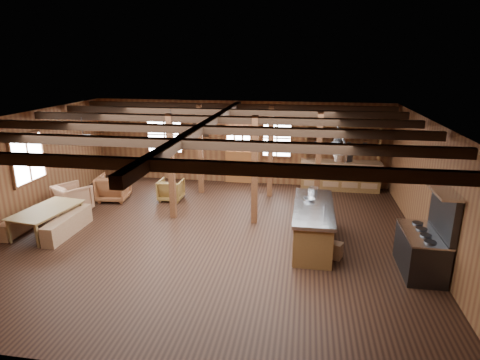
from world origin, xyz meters
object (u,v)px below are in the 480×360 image
object	(u,v)px
armchair_c	(73,198)
armchair_b	(171,190)
kitchen_island	(313,225)
armchair_a	(113,188)
dining_table	(49,221)
commercial_range	(425,245)

from	to	relation	value
armchair_c	armchair_b	bearing A→B (deg)	-119.84
kitchen_island	armchair_a	xyz separation A→B (m)	(-5.91, 2.09, -0.08)
dining_table	armchair_a	xyz separation A→B (m)	(0.48, 2.48, 0.09)
kitchen_island	armchair_c	xyz separation A→B (m)	(-6.62, 1.07, -0.09)
commercial_range	armchair_b	world-z (taller)	commercial_range
dining_table	commercial_range	bearing A→B (deg)	-86.11
kitchen_island	dining_table	xyz separation A→B (m)	(-6.39, -0.39, -0.17)
kitchen_island	armchair_c	bearing A→B (deg)	171.19
commercial_range	dining_table	bearing A→B (deg)	176.38
armchair_b	armchair_c	bearing A→B (deg)	27.97
armchair_b	commercial_range	bearing A→B (deg)	151.77
armchair_a	kitchen_island	bearing A→B (deg)	153.35
armchair_b	dining_table	bearing A→B (deg)	51.08
commercial_range	armchair_c	bearing A→B (deg)	167.19
armchair_a	commercial_range	bearing A→B (deg)	152.35
commercial_range	armchair_c	world-z (taller)	commercial_range
kitchen_island	armchair_a	size ratio (longest dim) A/B	2.89
dining_table	armchair_b	xyz separation A→B (m)	(2.19, 2.78, 0.02)
kitchen_island	armchair_b	distance (m)	4.84
kitchen_island	commercial_range	bearing A→B (deg)	-22.78
armchair_a	armchair_b	distance (m)	1.74
armchair_a	armchair_b	size ratio (longest dim) A/B	1.23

